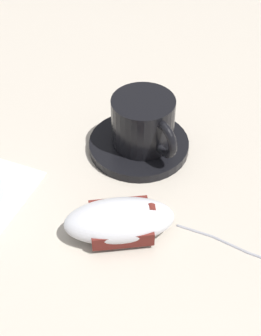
{
  "coord_description": "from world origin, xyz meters",
  "views": [
    {
      "loc": [
        -0.36,
        0.24,
        0.43
      ],
      "look_at": [
        -0.06,
        -0.06,
        0.03
      ],
      "focal_mm": 55.0,
      "sensor_mm": 36.0,
      "label": 1
    }
  ],
  "objects": [
    {
      "name": "computer_mouse",
      "position": [
        -0.1,
        -0.0,
        0.02
      ],
      "size": [
        0.12,
        0.13,
        0.04
      ],
      "color": "silver",
      "rests_on": "ground"
    },
    {
      "name": "coffee_cup",
      "position": [
        -0.02,
        -0.12,
        0.04
      ],
      "size": [
        0.11,
        0.08,
        0.06
      ],
      "color": "black",
      "rests_on": "saucer"
    },
    {
      "name": "saucer",
      "position": [
        -0.02,
        -0.11,
        0.01
      ],
      "size": [
        0.13,
        0.13,
        0.01
      ],
      "primitive_type": "cylinder",
      "color": "black",
      "rests_on": "ground"
    },
    {
      "name": "ground_plane",
      "position": [
        0.0,
        0.0,
        0.0
      ],
      "size": [
        3.0,
        3.0,
        0.0
      ],
      "primitive_type": "plane",
      "color": "#B2A899"
    }
  ]
}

